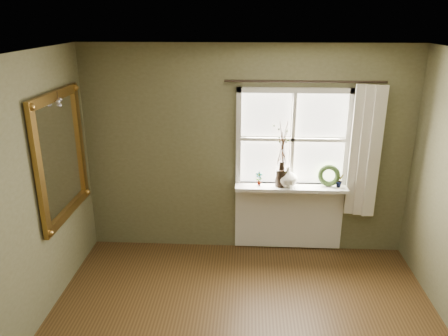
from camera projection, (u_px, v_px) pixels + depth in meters
name	position (u px, v px, depth m)	size (l,w,h in m)	color
ceiling	(248.00, 64.00, 2.80)	(4.50, 4.50, 0.00)	silver
wall_back	(247.00, 151.00, 5.40)	(4.00, 0.10, 2.60)	brown
window_frame	(293.00, 139.00, 5.24)	(1.36, 0.06, 1.24)	silver
window_sill	(291.00, 187.00, 5.33)	(1.36, 0.26, 0.04)	silver
window_apron	(288.00, 216.00, 5.58)	(1.36, 0.04, 0.88)	silver
dark_jug	(281.00, 178.00, 5.30)	(0.15, 0.15, 0.21)	black
cream_vase	(288.00, 177.00, 5.29)	(0.23, 0.23, 0.24)	beige
wreath	(329.00, 178.00, 5.31)	(0.27, 0.27, 0.07)	#2C421D
potted_plant_left	(259.00, 179.00, 5.32)	(0.09, 0.06, 0.17)	#2C421D
potted_plant_right	(340.00, 181.00, 5.27)	(0.09, 0.07, 0.17)	#2C421D
curtain	(364.00, 152.00, 5.14)	(0.36, 0.12, 1.59)	beige
curtain_rod	(305.00, 81.00, 4.95)	(0.03, 0.03, 1.84)	black
gilt_mirror	(61.00, 156.00, 4.62)	(0.10, 1.15, 1.38)	white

